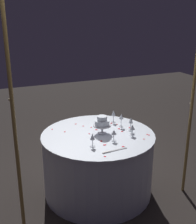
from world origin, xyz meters
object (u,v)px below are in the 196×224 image
(wine_glass_2, at_px, (121,117))
(wine_glass_5, at_px, (114,113))
(tiered_cake, at_px, (102,122))
(wine_glass_1, at_px, (114,133))
(main_table, at_px, (98,163))
(wine_glass_3, at_px, (132,128))
(decorative_arch, at_px, (115,80))
(wine_glass_0, at_px, (93,137))
(wine_glass_4, at_px, (131,121))
(cake_knife, at_px, (113,151))

(wine_glass_2, distance_m, wine_glass_5, 0.18)
(wine_glass_2, bearing_deg, tiered_cake, 18.34)
(tiered_cake, bearing_deg, wine_glass_1, 97.51)
(main_table, height_order, wine_glass_3, wine_glass_3)
(decorative_arch, relative_size, wine_glass_0, 15.41)
(wine_glass_1, height_order, wine_glass_2, wine_glass_2)
(wine_glass_1, bearing_deg, wine_glass_4, -150.12)
(cake_knife, bearing_deg, decorative_arch, -119.97)
(wine_glass_2, xyz_separation_m, wine_glass_4, (-0.04, 0.17, 0.00))
(tiered_cake, distance_m, wine_glass_1, 0.26)
(wine_glass_0, relative_size, wine_glass_1, 1.15)
(main_table, relative_size, tiered_cake, 6.17)
(wine_glass_4, relative_size, cake_knife, 0.60)
(decorative_arch, distance_m, wine_glass_5, 1.03)
(main_table, distance_m, wine_glass_2, 0.66)
(decorative_arch, height_order, wine_glass_5, decorative_arch)
(main_table, bearing_deg, tiered_cake, -173.74)
(decorative_arch, relative_size, tiered_cake, 10.81)
(wine_glass_0, height_order, wine_glass_5, wine_glass_5)
(main_table, relative_size, cake_knife, 4.68)
(tiered_cake, relative_size, wine_glass_1, 1.65)
(wine_glass_5, bearing_deg, cake_knife, 63.65)
(decorative_arch, xyz_separation_m, wine_glass_1, (-0.09, -0.18, -0.66))
(wine_glass_1, bearing_deg, decorative_arch, 63.06)
(wine_glass_5, bearing_deg, main_table, 39.79)
(tiered_cake, height_order, wine_glass_4, tiered_cake)
(wine_glass_4, distance_m, cake_knife, 0.63)
(main_table, height_order, tiered_cake, tiered_cake)
(main_table, relative_size, wine_glass_0, 8.80)
(wine_glass_0, height_order, wine_glass_1, wine_glass_0)
(wine_glass_2, relative_size, wine_glass_3, 1.23)
(wine_glass_3, bearing_deg, tiered_cake, -33.55)
(main_table, relative_size, wine_glass_1, 10.15)
(decorative_arch, bearing_deg, wine_glass_5, -116.07)
(wine_glass_2, bearing_deg, wine_glass_3, 87.84)
(tiered_cake, xyz_separation_m, wine_glass_5, (-0.30, -0.29, -0.02))
(wine_glass_1, distance_m, wine_glass_3, 0.28)
(main_table, xyz_separation_m, wine_glass_2, (-0.37, -0.11, 0.53))
(decorative_arch, xyz_separation_m, main_table, (-0.00, -0.43, -1.16))
(main_table, distance_m, tiered_cake, 0.54)
(wine_glass_2, relative_size, cake_knife, 0.58)
(main_table, height_order, wine_glass_1, wine_glass_1)
(main_table, relative_size, wine_glass_5, 8.04)
(cake_knife, bearing_deg, wine_glass_2, -124.31)
(main_table, distance_m, wine_glass_5, 0.70)
(wine_glass_0, height_order, wine_glass_2, wine_glass_2)
(tiered_cake, bearing_deg, wine_glass_2, -161.66)
(wine_glass_1, relative_size, cake_knife, 0.46)
(wine_glass_5, height_order, cake_knife, wine_glass_5)
(main_table, relative_size, wine_glass_2, 8.08)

